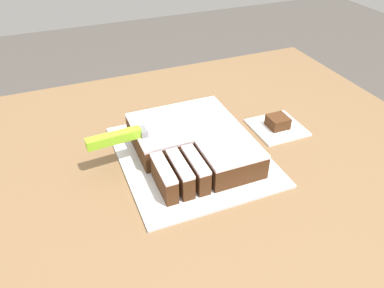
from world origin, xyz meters
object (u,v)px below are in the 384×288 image
Objects in this scene: knife at (132,134)px; brownie at (278,122)px; cake_board at (192,155)px; cake at (193,142)px.

knife is 0.39m from brownie.
cake_board is 1.32× the size of cake.
knife reaches higher than cake_board.
cake is at bearing -16.31° from knife.
cake_board is 0.15m from knife.
brownie is (0.38, -0.01, -0.05)m from knife.
knife reaches higher than cake.
cake reaches higher than cake_board.
brownie is at bearing 4.71° from cake.
brownie is at bearing -5.27° from knife.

